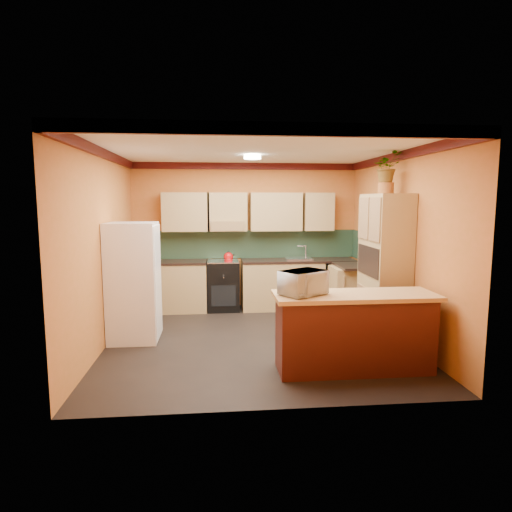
{
  "coord_description": "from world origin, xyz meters",
  "views": [
    {
      "loc": [
        -0.57,
        -5.97,
        2.0
      ],
      "look_at": [
        0.04,
        0.45,
        1.17
      ],
      "focal_mm": 30.0,
      "sensor_mm": 36.0,
      "label": 1
    }
  ],
  "objects": [
    {
      "name": "sink",
      "position": [
        0.96,
        1.8,
        0.94
      ],
      "size": [
        0.48,
        0.4,
        0.03
      ],
      "primitive_type": "cube",
      "color": "silver",
      "rests_on": "countertop_back"
    },
    {
      "name": "fern_pot",
      "position": [
        1.85,
        -0.03,
        2.18
      ],
      "size": [
        0.22,
        0.22,
        0.16
      ],
      "primitive_type": "cylinder",
      "color": "#9D5826",
      "rests_on": "pantry"
    },
    {
      "name": "stove",
      "position": [
        -0.44,
        1.8,
        0.46
      ],
      "size": [
        0.58,
        0.58,
        0.91
      ],
      "primitive_type": "cube",
      "color": "black",
      "rests_on": "ground"
    },
    {
      "name": "breakfast_bar",
      "position": [
        1.05,
        -1.22,
        0.44
      ],
      "size": [
        1.8,
        0.55,
        0.88
      ],
      "primitive_type": "cube",
      "color": "#4E1612",
      "rests_on": "ground"
    },
    {
      "name": "room_shell",
      "position": [
        0.02,
        0.28,
        2.09
      ],
      "size": [
        4.24,
        4.24,
        2.72
      ],
      "color": "black",
      "rests_on": "ground"
    },
    {
      "name": "kettle",
      "position": [
        -0.34,
        1.75,
        1.0
      ],
      "size": [
        0.2,
        0.2,
        0.18
      ],
      "primitive_type": null,
      "rotation": [
        0.0,
        0.0,
        -0.22
      ],
      "color": "#B00B0C",
      "rests_on": "stove"
    },
    {
      "name": "countertop_right",
      "position": [
        1.8,
        1.03,
        0.9
      ],
      "size": [
        0.62,
        0.8,
        0.04
      ],
      "primitive_type": "cube",
      "color": "black",
      "rests_on": "base_cabinets_right"
    },
    {
      "name": "fridge",
      "position": [
        -1.75,
        0.18,
        0.85
      ],
      "size": [
        0.68,
        0.66,
        1.7
      ],
      "primitive_type": "cube",
      "color": "white",
      "rests_on": "ground"
    },
    {
      "name": "countertop_back",
      "position": [
        0.18,
        1.8,
        0.9
      ],
      "size": [
        3.65,
        0.62,
        0.04
      ],
      "primitive_type": "cube",
      "color": "black",
      "rests_on": "base_cabinets_back"
    },
    {
      "name": "base_cabinets_right",
      "position": [
        1.8,
        1.03,
        0.44
      ],
      "size": [
        0.6,
        0.8,
        0.88
      ],
      "primitive_type": "cube",
      "color": "tan",
      "rests_on": "ground"
    },
    {
      "name": "microwave",
      "position": [
        0.43,
        -1.22,
        1.07
      ],
      "size": [
        0.61,
        0.57,
        0.28
      ],
      "primitive_type": "imported",
      "rotation": [
        0.0,
        0.0,
        0.6
      ],
      "color": "white",
      "rests_on": "bar_top"
    },
    {
      "name": "fern",
      "position": [
        1.85,
        -0.03,
        2.48
      ],
      "size": [
        0.49,
        0.47,
        0.43
      ],
      "primitive_type": "imported",
      "rotation": [
        0.0,
        0.0,
        0.44
      ],
      "color": "tan",
      "rests_on": "fern_pot"
    },
    {
      "name": "bar_top",
      "position": [
        1.05,
        -1.22,
        0.91
      ],
      "size": [
        1.9,
        0.65,
        0.05
      ],
      "primitive_type": "cube",
      "color": "tan",
      "rests_on": "breakfast_bar"
    },
    {
      "name": "pantry",
      "position": [
        1.85,
        -0.08,
        1.05
      ],
      "size": [
        0.48,
        0.9,
        2.1
      ],
      "primitive_type": "cube",
      "color": "tan",
      "rests_on": "ground"
    },
    {
      "name": "base_cabinets_back",
      "position": [
        0.18,
        1.8,
        0.44
      ],
      "size": [
        3.65,
        0.6,
        0.88
      ],
      "primitive_type": "cube",
      "color": "tan",
      "rests_on": "ground"
    }
  ]
}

